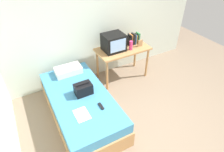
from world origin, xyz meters
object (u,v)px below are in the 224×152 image
object	(u,v)px
desk	(123,52)
remote_dark	(101,106)
tv	(114,42)
picture_frame	(140,43)
handbag	(83,89)
magazine	(82,114)
bed	(81,106)
pillow	(68,70)
book_row	(133,39)
water_bottle	(131,45)

from	to	relation	value
desk	remote_dark	size ratio (longest dim) A/B	7.44
tv	picture_frame	xyz separation A→B (m)	(0.59, -0.14, -0.11)
tv	handbag	size ratio (longest dim) A/B	1.47
magazine	handbag	bearing A→B (deg)	64.48
bed	magazine	xyz separation A→B (m)	(-0.13, -0.43, 0.27)
tv	pillow	size ratio (longest dim) A/B	0.85
pillow	magazine	size ratio (longest dim) A/B	1.78
bed	desk	xyz separation A→B (m)	(1.30, 0.70, 0.41)
book_row	magazine	xyz separation A→B (m)	(-1.73, -1.21, -0.36)
handbag	magazine	xyz separation A→B (m)	(-0.21, -0.45, -0.10)
book_row	desk	bearing A→B (deg)	-166.03
book_row	water_bottle	bearing A→B (deg)	-133.30
bed	pillow	distance (m)	0.81
desk	remote_dark	world-z (taller)	desk
book_row	pillow	size ratio (longest dim) A/B	0.54
water_bottle	picture_frame	world-z (taller)	water_bottle
picture_frame	remote_dark	xyz separation A→B (m)	(-1.46, -1.02, -0.31)
water_bottle	tv	bearing A→B (deg)	154.56
picture_frame	handbag	distance (m)	1.70
picture_frame	desk	bearing A→B (deg)	164.45
tv	book_row	distance (m)	0.53
magazine	pillow	bearing A→B (deg)	81.41
remote_dark	magazine	bearing A→B (deg)	-178.33
book_row	picture_frame	world-z (taller)	book_row
water_bottle	handbag	xyz separation A→B (m)	(-1.33, -0.56, -0.25)
tv	pillow	distance (m)	1.09
book_row	picture_frame	bearing A→B (deg)	-70.28
desk	tv	xyz separation A→B (m)	(-0.22, 0.03, 0.28)
desk	pillow	bearing A→B (deg)	178.25
remote_dark	tv	bearing A→B (deg)	52.95
water_bottle	magazine	world-z (taller)	water_bottle
tv	magazine	distance (m)	1.73
bed	desk	size ratio (longest dim) A/B	1.72
bed	water_bottle	xyz separation A→B (m)	(1.41, 0.57, 0.61)
desk	bed	bearing A→B (deg)	-151.57
book_row	handbag	size ratio (longest dim) A/B	0.94
magazine	remote_dark	bearing A→B (deg)	1.67
picture_frame	book_row	bearing A→B (deg)	109.72
water_bottle	magazine	distance (m)	1.87
desk	water_bottle	world-z (taller)	water_bottle
desk	remote_dark	distance (m)	1.57
bed	water_bottle	world-z (taller)	water_bottle
book_row	remote_dark	xyz separation A→B (m)	(-1.39, -1.20, -0.35)
book_row	remote_dark	distance (m)	1.87
tv	book_row	xyz separation A→B (m)	(0.53, 0.05, -0.07)
desk	tv	size ratio (longest dim) A/B	2.64
bed	remote_dark	xyz separation A→B (m)	(0.21, -0.42, 0.27)
bed	magazine	distance (m)	0.52
pillow	handbag	world-z (taller)	handbag
magazine	remote_dark	distance (m)	0.34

